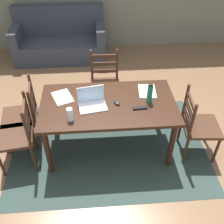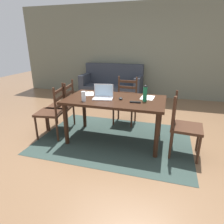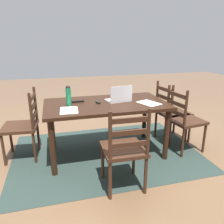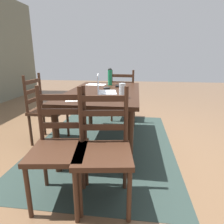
% 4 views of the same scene
% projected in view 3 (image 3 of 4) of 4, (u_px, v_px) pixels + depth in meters
% --- Properties ---
extents(ground_plane, '(14.00, 14.00, 0.00)m').
position_uv_depth(ground_plane, '(106.00, 153.00, 3.24)').
color(ground_plane, brown).
extents(area_rug, '(2.59, 1.83, 0.01)m').
position_uv_depth(area_rug, '(106.00, 152.00, 3.24)').
color(area_rug, '#283833').
rests_on(area_rug, ground).
extents(dining_table, '(1.63, 0.90, 0.75)m').
position_uv_depth(dining_table, '(106.00, 109.00, 3.04)').
color(dining_table, black).
rests_on(dining_table, ground).
extents(chair_far_head, '(0.45, 0.45, 0.95)m').
position_uv_depth(chair_far_head, '(124.00, 150.00, 2.34)').
color(chair_far_head, '#3D2316').
rests_on(chair_far_head, ground).
extents(chair_left_far, '(0.49, 0.49, 0.95)m').
position_uv_depth(chair_left_far, '(184.00, 120.00, 3.20)').
color(chair_left_far, '#3D2316').
rests_on(chair_left_far, ground).
extents(chair_right_near, '(0.47, 0.47, 0.95)m').
position_uv_depth(chair_right_near, '(23.00, 126.00, 2.99)').
color(chair_right_near, '#3D2316').
rests_on(chair_right_near, ground).
extents(chair_left_near, '(0.50, 0.50, 0.95)m').
position_uv_depth(chair_left_near, '(171.00, 113.00, 3.53)').
color(chair_left_near, '#3D2316').
rests_on(chair_left_near, ground).
extents(laptop, '(0.35, 0.27, 0.23)m').
position_uv_depth(laptop, '(119.00, 97.00, 3.06)').
color(laptop, silver).
rests_on(laptop, dining_table).
extents(water_bottle, '(0.07, 0.07, 0.26)m').
position_uv_depth(water_bottle, '(68.00, 95.00, 2.86)').
color(water_bottle, '#197247').
rests_on(water_bottle, dining_table).
extents(drinking_glass, '(0.07, 0.07, 0.16)m').
position_uv_depth(drinking_glass, '(130.00, 91.00, 3.34)').
color(drinking_glass, silver).
rests_on(drinking_glass, dining_table).
extents(computer_mouse, '(0.09, 0.12, 0.03)m').
position_uv_depth(computer_mouse, '(98.00, 102.00, 3.00)').
color(computer_mouse, black).
rests_on(computer_mouse, dining_table).
extents(tv_remote, '(0.17, 0.06, 0.02)m').
position_uv_depth(tv_remote, '(78.00, 101.00, 3.04)').
color(tv_remote, black).
rests_on(tv_remote, dining_table).
extents(paper_stack_left, '(0.23, 0.31, 0.00)m').
position_uv_depth(paper_stack_left, '(69.00, 110.00, 2.69)').
color(paper_stack_left, white).
rests_on(paper_stack_left, dining_table).
extents(paper_stack_right, '(0.30, 0.35, 0.00)m').
position_uv_depth(paper_stack_right, '(149.00, 103.00, 3.00)').
color(paper_stack_right, white).
rests_on(paper_stack_right, dining_table).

